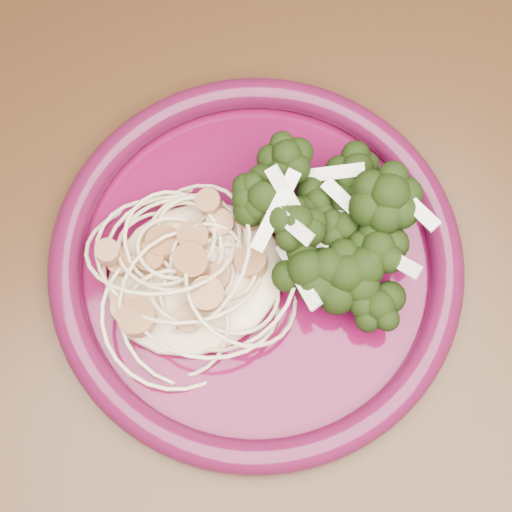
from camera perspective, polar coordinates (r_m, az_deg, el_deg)
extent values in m
plane|color=brown|center=(1.24, -2.13, -13.58)|extent=(3.50, 3.50, 0.00)
cube|color=#472814|center=(0.51, -5.00, -6.00)|extent=(1.20, 0.80, 0.04)
cylinder|color=#472814|center=(1.14, 16.15, 17.71)|extent=(0.06, 0.06, 0.71)
cylinder|color=#530728|center=(0.50, 0.00, -0.62)|extent=(0.32, 0.32, 0.01)
torus|color=#53102D|center=(0.49, 0.00, -0.28)|extent=(0.33, 0.33, 0.02)
ellipsoid|color=beige|center=(0.48, -4.94, -1.37)|extent=(0.14, 0.13, 0.03)
ellipsoid|color=black|center=(0.48, 6.06, 2.16)|extent=(0.11, 0.16, 0.05)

